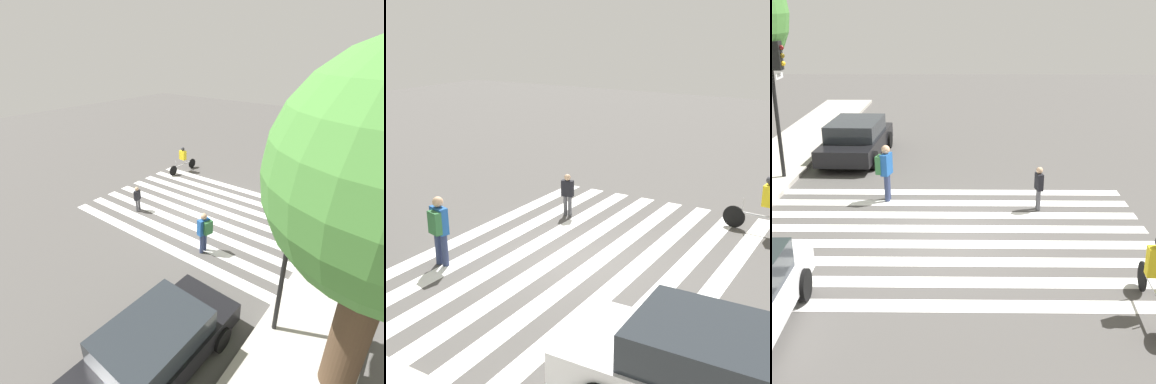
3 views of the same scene
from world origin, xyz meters
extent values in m
plane|color=#4C4947|center=(0.00, 0.00, 0.00)|extent=(60.00, 60.00, 0.00)
cube|color=white|center=(-3.17, 0.00, 0.00)|extent=(0.45, 10.00, 0.01)
cube|color=white|center=(-2.26, 0.00, 0.00)|extent=(0.45, 10.00, 0.01)
cube|color=white|center=(-1.36, 0.00, 0.00)|extent=(0.45, 10.00, 0.01)
cube|color=white|center=(-0.45, 0.00, 0.00)|extent=(0.45, 10.00, 0.01)
cube|color=white|center=(0.45, 0.00, 0.00)|extent=(0.45, 10.00, 0.01)
cube|color=white|center=(1.36, 0.00, 0.00)|extent=(0.45, 10.00, 0.01)
cube|color=white|center=(2.26, 0.00, 0.00)|extent=(0.45, 10.00, 0.01)
cube|color=white|center=(3.17, 0.00, 0.00)|extent=(0.45, 10.00, 0.01)
cylinder|color=black|center=(4.23, 5.40, 2.26)|extent=(0.12, 0.12, 4.52)
cube|color=black|center=(4.23, 5.19, 3.90)|extent=(0.32, 0.26, 0.84)
cube|color=silver|center=(4.23, 5.19, 3.30)|extent=(0.60, 0.02, 0.16)
sphere|color=#590F0F|center=(4.23, 5.03, 4.13)|extent=(0.15, 0.15, 0.15)
sphere|color=#59470F|center=(4.23, 5.03, 3.90)|extent=(0.15, 0.15, 0.15)
sphere|color=gold|center=(4.23, 5.03, 3.67)|extent=(0.15, 0.15, 0.15)
cylinder|color=navy|center=(2.40, 1.82, 0.39)|extent=(0.15, 0.15, 0.78)
cylinder|color=navy|center=(2.60, 1.82, 0.39)|extent=(0.15, 0.15, 0.78)
cube|color=#1E5199|center=(2.50, 1.82, 1.08)|extent=(0.49, 0.30, 0.61)
sphere|color=tan|center=(2.50, 1.82, 1.51)|extent=(0.24, 0.24, 0.24)
cube|color=#2D6638|center=(2.46, 2.00, 1.08)|extent=(0.37, 0.23, 0.52)
cylinder|color=#4C4C51|center=(1.73, -2.42, 0.29)|extent=(0.11, 0.11, 0.58)
cylinder|color=#4C4C51|center=(1.88, -2.42, 0.29)|extent=(0.11, 0.11, 0.58)
cube|color=black|center=(1.81, -2.42, 0.81)|extent=(0.36, 0.22, 0.46)
sphere|color=tan|center=(1.81, -2.42, 1.13)|extent=(0.18, 0.18, 0.18)
cylinder|color=black|center=(-2.51, -3.97, 0.30)|extent=(0.61, 0.08, 0.60)
cube|color=#B2B2B7|center=(-3.36, -3.92, 0.47)|extent=(1.45, 0.13, 0.04)
cylinder|color=#B2B2B7|center=(-2.72, -3.96, 0.67)|extent=(0.03, 0.03, 0.40)
cylinder|color=black|center=(-2.97, 2.64, 0.32)|extent=(0.65, 0.22, 0.64)
cube|color=black|center=(6.90, 3.59, 0.54)|extent=(4.62, 2.01, 0.55)
cube|color=#23282D|center=(6.90, 3.59, 1.10)|extent=(2.56, 1.79, 0.57)
cylinder|color=black|center=(8.34, 4.45, 0.32)|extent=(0.65, 0.22, 0.64)
cylinder|color=black|center=(8.28, 2.63, 0.32)|extent=(0.65, 0.22, 0.64)
cylinder|color=black|center=(5.51, 4.54, 0.32)|extent=(0.65, 0.22, 0.64)
cylinder|color=black|center=(5.45, 2.72, 0.32)|extent=(0.65, 0.22, 0.64)
camera|label=1|loc=(10.06, 7.12, 6.89)|focal=28.00mm
camera|label=2|loc=(-5.93, 9.73, 5.28)|focal=50.00mm
camera|label=3|loc=(-11.93, -0.55, 5.47)|focal=50.00mm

